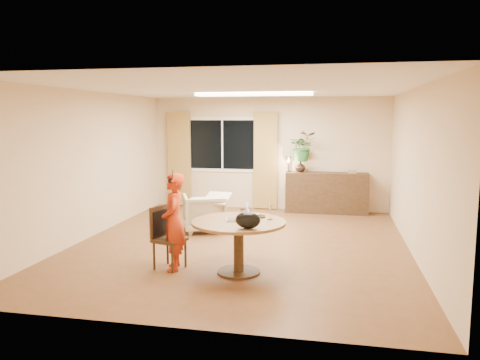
# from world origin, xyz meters

# --- Properties ---
(floor) EXTENTS (6.50, 6.50, 0.00)m
(floor) POSITION_xyz_m (0.00, 0.00, 0.00)
(floor) COLOR brown
(floor) RESTS_ON ground
(ceiling) EXTENTS (6.50, 6.50, 0.00)m
(ceiling) POSITION_xyz_m (0.00, 0.00, 2.60)
(ceiling) COLOR white
(ceiling) RESTS_ON wall_back
(wall_back) EXTENTS (5.50, 0.00, 5.50)m
(wall_back) POSITION_xyz_m (0.00, 3.25, 1.30)
(wall_back) COLOR #D5B88A
(wall_back) RESTS_ON floor
(wall_left) EXTENTS (0.00, 6.50, 6.50)m
(wall_left) POSITION_xyz_m (-2.75, 0.00, 1.30)
(wall_left) COLOR #D5B88A
(wall_left) RESTS_ON floor
(wall_right) EXTENTS (0.00, 6.50, 6.50)m
(wall_right) POSITION_xyz_m (2.75, 0.00, 1.30)
(wall_right) COLOR #D5B88A
(wall_right) RESTS_ON floor
(window) EXTENTS (1.70, 0.03, 1.30)m
(window) POSITION_xyz_m (-1.10, 3.23, 1.50)
(window) COLOR white
(window) RESTS_ON wall_back
(curtain_left) EXTENTS (0.55, 0.08, 2.25)m
(curtain_left) POSITION_xyz_m (-2.15, 3.15, 1.15)
(curtain_left) COLOR olive
(curtain_left) RESTS_ON wall_back
(curtain_right) EXTENTS (0.55, 0.08, 2.25)m
(curtain_right) POSITION_xyz_m (-0.05, 3.15, 1.15)
(curtain_right) COLOR olive
(curtain_right) RESTS_ON wall_back
(ceiling_panel) EXTENTS (2.20, 0.35, 0.05)m
(ceiling_panel) POSITION_xyz_m (0.00, 1.20, 2.57)
(ceiling_panel) COLOR white
(ceiling_panel) RESTS_ON ceiling
(dining_table) EXTENTS (1.29, 1.29, 0.73)m
(dining_table) POSITION_xyz_m (0.26, -1.45, 0.58)
(dining_table) COLOR brown
(dining_table) RESTS_ON floor
(dining_chair) EXTENTS (0.52, 0.49, 0.89)m
(dining_chair) POSITION_xyz_m (-0.73, -1.45, 0.44)
(dining_chair) COLOR black
(dining_chair) RESTS_ON floor
(child) EXTENTS (0.57, 0.46, 1.37)m
(child) POSITION_xyz_m (-0.66, -1.47, 0.68)
(child) COLOR red
(child) RESTS_ON floor
(laptop) EXTENTS (0.41, 0.33, 0.24)m
(laptop) POSITION_xyz_m (0.24, -1.40, 0.85)
(laptop) COLOR #B7B7BC
(laptop) RESTS_ON dining_table
(tumbler) EXTENTS (0.11, 0.11, 0.12)m
(tumbler) POSITION_xyz_m (0.27, -1.21, 0.79)
(tumbler) COLOR white
(tumbler) RESTS_ON dining_table
(wine_glass) EXTENTS (0.08, 0.08, 0.21)m
(wine_glass) POSITION_xyz_m (0.67, -1.28, 0.84)
(wine_glass) COLOR white
(wine_glass) RESTS_ON dining_table
(pot_lid) EXTENTS (0.27, 0.27, 0.03)m
(pot_lid) POSITION_xyz_m (0.48, -1.14, 0.75)
(pot_lid) COLOR white
(pot_lid) RESTS_ON dining_table
(handbag) EXTENTS (0.37, 0.28, 0.22)m
(handbag) POSITION_xyz_m (0.46, -1.86, 0.84)
(handbag) COLOR black
(handbag) RESTS_ON dining_table
(armchair) EXTENTS (0.99, 1.00, 0.70)m
(armchair) POSITION_xyz_m (-0.87, 0.80, 0.35)
(armchair) COLOR #C0B498
(armchair) RESTS_ON floor
(throw) EXTENTS (0.47, 0.56, 0.03)m
(throw) POSITION_xyz_m (-0.60, 0.77, 0.72)
(throw) COLOR beige
(throw) RESTS_ON armchair
(sideboard) EXTENTS (1.82, 0.45, 0.91)m
(sideboard) POSITION_xyz_m (1.36, 3.01, 0.46)
(sideboard) COLOR black
(sideboard) RESTS_ON floor
(vase) EXTENTS (0.24, 0.24, 0.25)m
(vase) POSITION_xyz_m (0.77, 3.01, 1.03)
(vase) COLOR black
(vase) RESTS_ON sideboard
(bouquet) EXTENTS (0.67, 0.60, 0.66)m
(bouquet) POSITION_xyz_m (0.81, 3.01, 1.49)
(bouquet) COLOR #366224
(bouquet) RESTS_ON vase
(book_stack) EXTENTS (0.22, 0.18, 0.08)m
(book_stack) POSITION_xyz_m (1.91, 3.01, 0.95)
(book_stack) COLOR #95684C
(book_stack) RESTS_ON sideboard
(desk_lamp) EXTENTS (0.15, 0.15, 0.36)m
(desk_lamp) POSITION_xyz_m (0.50, 2.96, 1.09)
(desk_lamp) COLOR black
(desk_lamp) RESTS_ON sideboard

